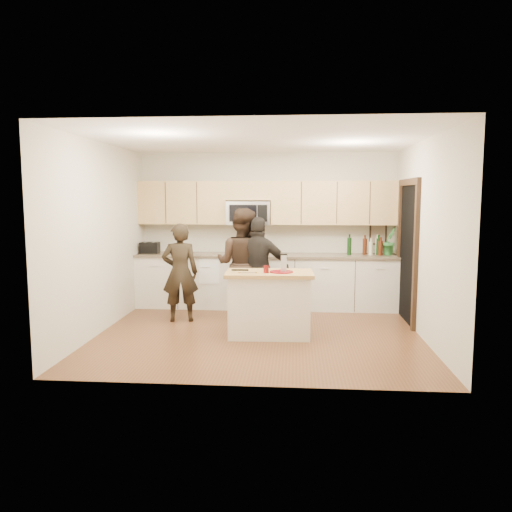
# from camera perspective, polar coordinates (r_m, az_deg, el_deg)

# --- Properties ---
(floor) EXTENTS (4.50, 4.50, 0.00)m
(floor) POSITION_cam_1_polar(r_m,az_deg,el_deg) (7.17, 0.32, -8.82)
(floor) COLOR brown
(floor) RESTS_ON ground
(room_shell) EXTENTS (4.52, 4.02, 2.71)m
(room_shell) POSITION_cam_1_polar(r_m,az_deg,el_deg) (6.90, 0.33, 5.15)
(room_shell) COLOR beige
(room_shell) RESTS_ON ground
(back_cabinetry) EXTENTS (4.50, 0.66, 0.94)m
(back_cabinetry) POSITION_cam_1_polar(r_m,az_deg,el_deg) (8.71, 1.15, -2.85)
(back_cabinetry) COLOR beige
(back_cabinetry) RESTS_ON ground
(upper_cabinetry) EXTENTS (4.50, 0.33, 0.75)m
(upper_cabinetry) POSITION_cam_1_polar(r_m,az_deg,el_deg) (8.73, 1.45, 6.22)
(upper_cabinetry) COLOR tan
(upper_cabinetry) RESTS_ON ground
(microwave) EXTENTS (0.76, 0.41, 0.40)m
(microwave) POSITION_cam_1_polar(r_m,az_deg,el_deg) (8.72, -0.83, 4.95)
(microwave) COLOR silver
(microwave) RESTS_ON ground
(doorway) EXTENTS (0.06, 1.25, 2.20)m
(doorway) POSITION_cam_1_polar(r_m,az_deg,el_deg) (8.01, 16.95, 0.97)
(doorway) COLOR black
(doorway) RESTS_ON ground
(framed_picture) EXTENTS (0.30, 0.03, 0.38)m
(framed_picture) POSITION_cam_1_polar(r_m,az_deg,el_deg) (9.01, 13.77, 2.46)
(framed_picture) COLOR black
(framed_picture) RESTS_ON ground
(dish_towel) EXTENTS (0.34, 0.60, 0.48)m
(dish_towel) POSITION_cam_1_polar(r_m,az_deg,el_deg) (8.58, -5.27, -0.79)
(dish_towel) COLOR white
(dish_towel) RESTS_ON ground
(island) EXTENTS (1.22, 0.74, 0.90)m
(island) POSITION_cam_1_polar(r_m,az_deg,el_deg) (6.96, 1.53, -5.44)
(island) COLOR beige
(island) RESTS_ON ground
(red_plate) EXTENTS (0.32, 0.32, 0.02)m
(red_plate) POSITION_cam_1_polar(r_m,az_deg,el_deg) (6.83, 2.92, -1.81)
(red_plate) COLOR maroon
(red_plate) RESTS_ON island
(box_grater) EXTENTS (0.09, 0.06, 0.24)m
(box_grater) POSITION_cam_1_polar(r_m,az_deg,el_deg) (6.81, 3.19, -0.72)
(box_grater) COLOR silver
(box_grater) RESTS_ON red_plate
(drink_glass) EXTENTS (0.07, 0.07, 0.10)m
(drink_glass) POSITION_cam_1_polar(r_m,az_deg,el_deg) (6.77, 1.17, -1.53)
(drink_glass) COLOR #650C0B
(drink_glass) RESTS_ON island
(cutting_board) EXTENTS (0.27, 0.21, 0.02)m
(cutting_board) POSITION_cam_1_polar(r_m,az_deg,el_deg) (6.83, -0.93, -1.78)
(cutting_board) COLOR #B5884B
(cutting_board) RESTS_ON island
(tongs) EXTENTS (0.24, 0.04, 0.02)m
(tongs) POSITION_cam_1_polar(r_m,az_deg,el_deg) (6.84, -1.84, -1.61)
(tongs) COLOR black
(tongs) RESTS_ON cutting_board
(knife) EXTENTS (0.19, 0.03, 0.01)m
(knife) POSITION_cam_1_polar(r_m,az_deg,el_deg) (6.63, -0.95, -1.93)
(knife) COLOR silver
(knife) RESTS_ON cutting_board
(toaster) EXTENTS (0.32, 0.21, 0.20)m
(toaster) POSITION_cam_1_polar(r_m,az_deg,el_deg) (8.97, -12.04, 0.93)
(toaster) COLOR black
(toaster) RESTS_ON back_cabinetry
(bottle_cluster) EXTENTS (0.59, 0.18, 0.36)m
(bottle_cluster) POSITION_cam_1_polar(r_m,az_deg,el_deg) (8.73, 12.94, 1.20)
(bottle_cluster) COLOR black
(bottle_cluster) RESTS_ON back_cabinetry
(orchid) EXTENTS (0.33, 0.34, 0.48)m
(orchid) POSITION_cam_1_polar(r_m,az_deg,el_deg) (8.78, 14.99, 1.65)
(orchid) COLOR #2F7735
(orchid) RESTS_ON back_cabinetry
(woman_left) EXTENTS (0.62, 0.47, 1.53)m
(woman_left) POSITION_cam_1_polar(r_m,az_deg,el_deg) (7.79, -8.67, -1.89)
(woman_left) COLOR black
(woman_left) RESTS_ON ground
(woman_center) EXTENTS (0.98, 0.85, 1.75)m
(woman_center) POSITION_cam_1_polar(r_m,az_deg,el_deg) (7.86, -1.63, -0.91)
(woman_center) COLOR black
(woman_center) RESTS_ON ground
(woman_right) EXTENTS (0.98, 0.47, 1.63)m
(woman_right) POSITION_cam_1_polar(r_m,az_deg,el_deg) (7.70, 0.34, -1.55)
(woman_right) COLOR black
(woman_right) RESTS_ON ground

